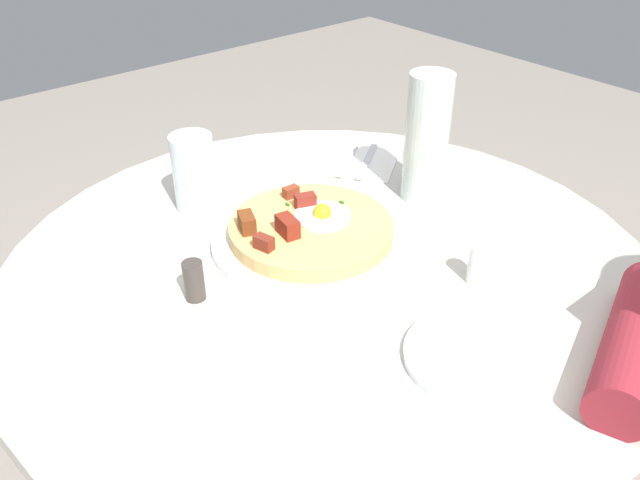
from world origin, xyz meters
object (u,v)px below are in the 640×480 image
Objects in this scene: dining_table at (328,347)px; water_glass at (194,173)px; breakfast_pizza at (310,228)px; water_bottle at (427,138)px; knife at (350,155)px; salt_shaker at (478,265)px; pizza_plate at (311,239)px; fork at (369,157)px; pepper_shaker at (194,281)px; bread_plate at (479,356)px.

water_glass reaches higher than dining_table.
breakfast_pizza is 1.16× the size of water_bottle.
water_glass is at bearing 141.04° from knife.
salt_shaker is at bearing -142.65° from knife.
knife is at bearing 85.72° from water_glass.
water_glass is at bearing -158.92° from pizza_plate.
fork is (-0.15, 0.26, -0.02)m from breakfast_pizza.
dining_table is 3.84× the size of breakfast_pizza.
dining_table is 0.18m from pizza_plate.
knife is 0.48m from pepper_shaker.
water_bottle is at bearing 87.47° from pizza_plate.
breakfast_pizza is 1.39× the size of bread_plate.
breakfast_pizza is 0.21m from pepper_shaker.
fork is 0.35m from water_glass.
water_bottle reaches higher than bread_plate.
pizza_plate is at bearing -92.53° from water_bottle.
pizza_plate reaches higher than knife.
water_glass reaches higher than salt_shaker.
pepper_shaker is at bearing -124.70° from salt_shaker.
breakfast_pizza is at bearing -178.78° from knife.
dining_table is 0.29m from salt_shaker.
dining_table is 0.20m from breakfast_pizza.
pepper_shaker is (0.18, -0.45, 0.02)m from knife.
water_glass is 0.47m from salt_shaker.
water_bottle is (-0.05, 0.25, 0.27)m from dining_table.
dining_table is at bearing -178.10° from fork.
pizza_plate is 0.30m from knife.
water_bottle is 3.77× the size of salt_shaker.
water_glass is (-0.20, -0.08, 0.06)m from pizza_plate.
pizza_plate is 2.35× the size of water_glass.
breakfast_pizza is at bearing 174.37° from fork.
water_bottle is 0.26m from salt_shaker.
water_bottle is at bearing 55.95° from water_glass.
bread_plate is 0.55m from fork.
knife is at bearing 112.23° from pepper_shaker.
pizza_plate is 1.68× the size of fork.
pizza_plate is at bearing -178.47° from knife.
salt_shaker is at bearing 55.30° from pepper_shaker.
breakfast_pizza is 1.38× the size of knife.
water_glass reaches higher than bread_plate.
bread_plate is 0.56m from knife.
breakfast_pizza is 0.25m from water_bottle.
bread_plate is 0.54m from water_glass.
pizza_plate is 1.70× the size of bread_plate.
breakfast_pizza reaches higher than knife.
breakfast_pizza is 0.30m from fork.
fork reaches higher than dining_table.
fork is at bearing 170.29° from water_bottle.
bread_plate is at bearing -154.58° from fork.
fork is 3.16× the size of pepper_shaker.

